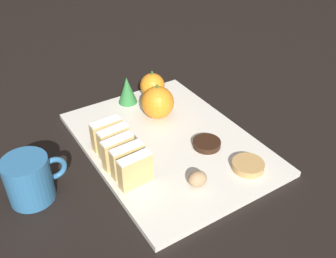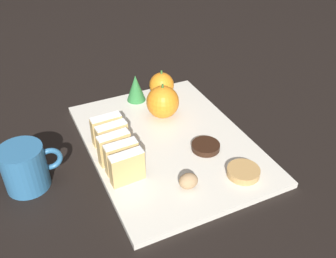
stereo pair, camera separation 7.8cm
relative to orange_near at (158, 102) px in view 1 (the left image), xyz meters
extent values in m
plane|color=black|center=(-0.03, -0.09, -0.05)|extent=(6.00, 6.00, 0.00)
cube|color=silver|center=(-0.03, -0.09, -0.04)|extent=(0.33, 0.44, 0.01)
cube|color=tan|center=(-0.15, -0.17, -0.01)|extent=(0.07, 0.02, 0.06)
cube|color=white|center=(-0.15, -0.17, 0.03)|extent=(0.06, 0.02, 0.00)
cube|color=tan|center=(-0.15, -0.14, -0.01)|extent=(0.06, 0.02, 0.06)
cube|color=white|center=(-0.15, -0.14, 0.03)|extent=(0.06, 0.02, 0.00)
cube|color=tan|center=(-0.15, -0.11, -0.01)|extent=(0.07, 0.03, 0.06)
cube|color=white|center=(-0.15, -0.11, 0.03)|extent=(0.06, 0.02, 0.00)
cube|color=tan|center=(-0.15, -0.07, -0.01)|extent=(0.07, 0.03, 0.06)
cube|color=white|center=(-0.15, -0.07, 0.03)|extent=(0.06, 0.02, 0.00)
cube|color=tan|center=(-0.15, -0.04, -0.01)|extent=(0.06, 0.02, 0.06)
cube|color=white|center=(-0.15, -0.04, 0.03)|extent=(0.06, 0.02, 0.00)
sphere|color=orange|center=(0.00, 0.00, 0.00)|extent=(0.08, 0.08, 0.08)
cylinder|color=#38702D|center=(0.00, 0.00, 0.04)|extent=(0.01, 0.01, 0.01)
sphere|color=orange|center=(0.04, 0.09, -0.01)|extent=(0.06, 0.06, 0.06)
cylinder|color=#38702D|center=(0.04, 0.09, 0.03)|extent=(0.01, 0.01, 0.01)
ellipsoid|color=tan|center=(-0.06, -0.23, -0.02)|extent=(0.04, 0.03, 0.03)
cylinder|color=black|center=(0.03, -0.15, -0.03)|extent=(0.06, 0.06, 0.01)
cylinder|color=tan|center=(0.05, -0.25, -0.03)|extent=(0.06, 0.06, 0.01)
cone|color=#2D7538|center=(-0.03, 0.09, 0.00)|extent=(0.05, 0.05, 0.07)
cylinder|color=#2D6693|center=(-0.32, -0.09, -0.01)|extent=(0.08, 0.08, 0.09)
torus|color=#2D6693|center=(-0.27, -0.09, 0.00)|extent=(0.05, 0.01, 0.05)
camera|label=1|loc=(-0.37, -0.63, 0.45)|focal=40.00mm
camera|label=2|loc=(-0.30, -0.67, 0.45)|focal=40.00mm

